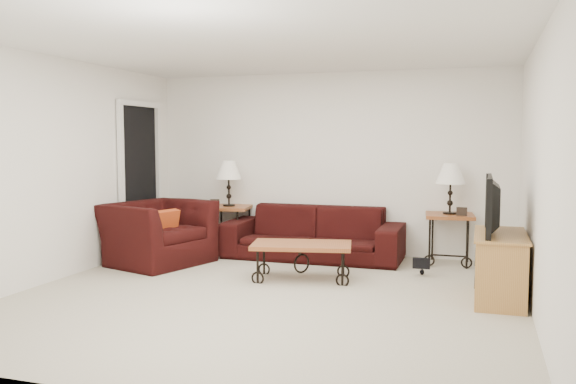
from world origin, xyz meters
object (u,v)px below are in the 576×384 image
at_px(coffee_table, 302,261).
at_px(side_table_left, 229,228).
at_px(lamp_right, 450,189).
at_px(side_table_right, 449,239).
at_px(television, 499,205).
at_px(armchair, 158,233).
at_px(backpack, 422,259).
at_px(lamp_left, 229,184).
at_px(tv_stand, 500,267).
at_px(sofa, 313,233).

bearing_deg(coffee_table, side_table_left, 137.00).
bearing_deg(lamp_right, side_table_left, -180.00).
relative_size(side_table_right, television, 0.65).
bearing_deg(armchair, side_table_left, -7.16).
height_order(side_table_right, armchair, armchair).
height_order(lamp_right, backpack, lamp_right).
bearing_deg(backpack, armchair, 165.68).
relative_size(side_table_left, lamp_left, 1.00).
distance_m(lamp_left, tv_stand, 3.99).
bearing_deg(sofa, side_table_right, 5.88).
relative_size(side_table_right, coffee_table, 0.58).
distance_m(side_table_left, lamp_left, 0.64).
bearing_deg(sofa, lamp_left, 172.05).
distance_m(lamp_right, coffee_table, 2.21).
relative_size(side_table_left, side_table_right, 1.00).
relative_size(tv_stand, backpack, 2.84).
bearing_deg(backpack, television, -68.05).
bearing_deg(tv_stand, coffee_table, 174.32).
xyz_separation_m(side_table_left, coffee_table, (1.50, -1.40, -0.11)).
height_order(lamp_right, armchair, lamp_right).
bearing_deg(side_table_right, armchair, -162.56).
bearing_deg(lamp_left, coffee_table, -43.00).
relative_size(sofa, side_table_left, 3.67).
bearing_deg(backpack, lamp_left, 144.25).
distance_m(side_table_right, armchair, 3.71).
height_order(side_table_right, lamp_left, lamp_left).
xyz_separation_m(sofa, side_table_left, (-1.29, 0.18, -0.02)).
relative_size(lamp_right, backpack, 1.66).
distance_m(sofa, television, 2.76).
distance_m(television, backpack, 1.40).
bearing_deg(sofa, lamp_right, 5.88).
bearing_deg(television, side_table_right, -161.29).
height_order(armchair, backpack, armchair).
distance_m(side_table_left, backpack, 2.87).
bearing_deg(side_table_left, coffee_table, -43.00).
relative_size(side_table_left, television, 0.65).
bearing_deg(television, sofa, -121.91).
relative_size(lamp_right, tv_stand, 0.59).
bearing_deg(coffee_table, backpack, 27.45).
height_order(sofa, tv_stand, sofa).
distance_m(sofa, armchair, 2.02).
bearing_deg(coffee_table, side_table_right, 42.26).
bearing_deg(side_table_right, tv_stand, -70.65).
relative_size(side_table_left, lamp_right, 1.00).
height_order(side_table_left, lamp_left, lamp_left).
relative_size(lamp_right, coffee_table, 0.58).
bearing_deg(side_table_left, side_table_right, 0.00).
bearing_deg(television, backpack, -137.16).
bearing_deg(backpack, side_table_left, 144.25).
bearing_deg(sofa, coffee_table, -80.26).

